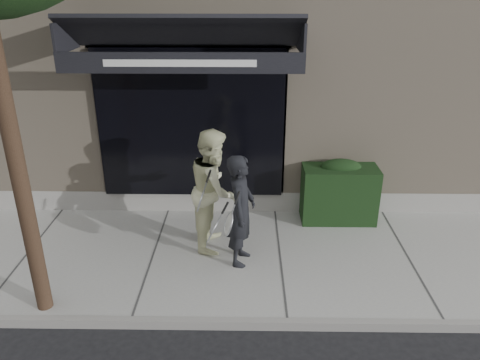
{
  "coord_description": "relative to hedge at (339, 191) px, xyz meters",
  "views": [
    {
      "loc": [
        -0.53,
        -6.3,
        4.13
      ],
      "look_at": [
        -0.64,
        0.6,
        1.14
      ],
      "focal_mm": 35.0,
      "sensor_mm": 36.0,
      "label": 1
    }
  ],
  "objects": [
    {
      "name": "ground",
      "position": [
        -1.1,
        -1.25,
        -0.66
      ],
      "size": [
        80.0,
        80.0,
        0.0
      ],
      "primitive_type": "plane",
      "color": "black",
      "rests_on": "ground"
    },
    {
      "name": "sidewalk",
      "position": [
        -1.1,
        -1.25,
        -0.6
      ],
      "size": [
        20.0,
        3.0,
        0.12
      ],
      "primitive_type": "cube",
      "color": "#979691",
      "rests_on": "ground"
    },
    {
      "name": "curb",
      "position": [
        -1.1,
        -2.8,
        -0.59
      ],
      "size": [
        20.0,
        0.1,
        0.14
      ],
      "primitive_type": "cube",
      "color": "gray",
      "rests_on": "ground"
    },
    {
      "name": "building_facade",
      "position": [
        -1.11,
        3.71,
        2.08
      ],
      "size": [
        14.3,
        8.04,
        5.64
      ],
      "color": "tan",
      "rests_on": "ground"
    },
    {
      "name": "hedge",
      "position": [
        0.0,
        0.0,
        0.0
      ],
      "size": [
        1.3,
        0.7,
        1.14
      ],
      "color": "black",
      "rests_on": "sidewalk"
    },
    {
      "name": "pedestrian_front",
      "position": [
        -1.72,
        -1.42,
        0.32
      ],
      "size": [
        0.75,
        0.88,
        1.73
      ],
      "color": "black",
      "rests_on": "sidewalk"
    },
    {
      "name": "pedestrian_back",
      "position": [
        -2.14,
        -0.91,
        0.43
      ],
      "size": [
        0.79,
        1.03,
        1.94
      ],
      "color": "beige",
      "rests_on": "sidewalk"
    }
  ]
}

